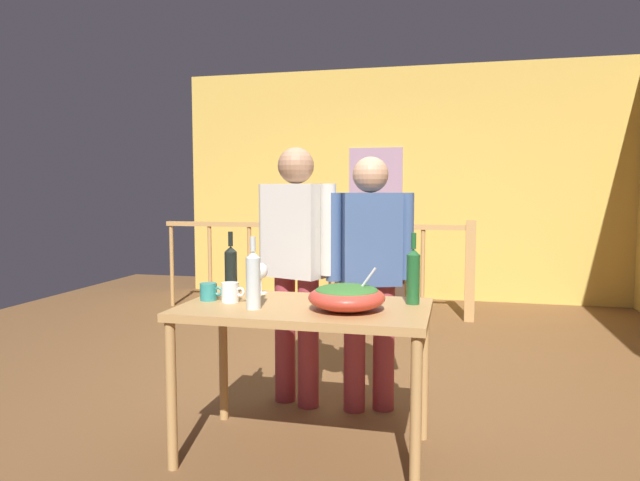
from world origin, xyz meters
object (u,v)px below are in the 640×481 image
tv_console (368,283)px  wine_glass (261,272)px  mug_teal (209,292)px  flat_screen_tv (368,245)px  serving_table (305,322)px  salad_bowl (347,296)px  person_standing_left (296,255)px  framed_picture (376,177)px  wine_bottle_green (413,275)px  wine_bottle_dark (231,269)px  stair_railing (354,256)px  mug_white (230,292)px  person_standing_right (370,265)px  wine_bottle_clear (253,279)px

tv_console → wine_glass: bearing=-90.5°
mug_teal → flat_screen_tv: bearing=86.7°
serving_table → salad_bowl: (0.22, -0.06, 0.16)m
salad_bowl → person_standing_left: (-0.45, 0.71, 0.10)m
framed_picture → mug_teal: 4.38m
wine_glass → wine_bottle_green: size_ratio=0.48×
wine_glass → wine_bottle_dark: bearing=-152.8°
wine_bottle_green → stair_railing: bearing=105.4°
wine_bottle_green → flat_screen_tv: bearing=101.9°
mug_white → stair_railing: bearing=88.8°
tv_console → mug_teal: 4.08m
tv_console → person_standing_right: 3.50m
stair_railing → wine_bottle_clear: size_ratio=9.76×
wine_bottle_dark → mug_white: size_ratio=2.80×
wine_glass → wine_bottle_clear: 0.41m
wine_bottle_green → mug_white: (-0.91, -0.17, -0.10)m
framed_picture → person_standing_right: bearing=-82.5°
salad_bowl → wine_bottle_dark: (-0.69, 0.25, 0.07)m
tv_console → wine_bottle_clear: 4.24m
stair_railing → salad_bowl: 3.34m
person_standing_left → person_standing_right: (0.46, -0.00, -0.05)m
framed_picture → wine_bottle_dark: (-0.22, -4.14, -0.60)m
mug_teal → mug_white: bearing=-10.1°
wine_bottle_green → person_standing_right: person_standing_right is taller
mug_teal → mug_white: size_ratio=0.99×
serving_table → wine_bottle_dark: wine_bottle_dark is taller
tv_console → mug_white: bearing=-91.4°
stair_railing → wine_bottle_dark: (-0.14, -3.04, 0.26)m
wine_bottle_green → mug_teal: (-1.04, -0.15, -0.10)m
wine_glass → person_standing_right: size_ratio=0.11×
person_standing_left → stair_railing: bearing=-66.8°
framed_picture → salad_bowl: 4.47m
flat_screen_tv → wine_bottle_clear: wine_bottle_clear is taller
tv_console → person_standing_right: (0.52, -3.39, 0.67)m
salad_bowl → person_standing_right: size_ratio=0.24×
person_standing_left → wine_bottle_clear: bearing=111.7°
tv_console → flat_screen_tv: (0.00, -0.03, 0.46)m
serving_table → wine_glass: wine_glass is taller
mug_white → tv_console: bearing=88.6°
person_standing_left → wine_bottle_dark: bearing=83.4°
framed_picture → person_standing_left: bearing=-89.6°
framed_picture → serving_table: bearing=-86.6°
wine_glass → wine_bottle_green: (0.84, -0.10, 0.03)m
framed_picture → tv_console: (-0.04, -0.29, -1.28)m
stair_railing → serving_table: (0.32, -3.23, 0.04)m
serving_table → wine_bottle_green: size_ratio=3.41×
framed_picture → person_standing_right: framed_picture is taller
serving_table → wine_bottle_clear: (-0.22, -0.14, 0.23)m
salad_bowl → wine_bottle_clear: (-0.44, -0.07, 0.08)m
flat_screen_tv → salad_bowl: salad_bowl is taller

